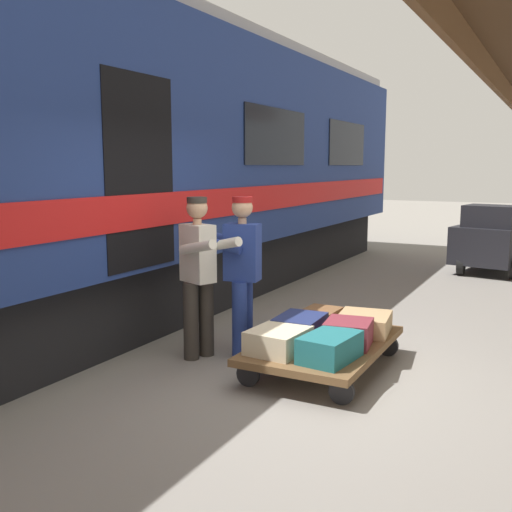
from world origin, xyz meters
The scene contains 12 objects.
ground_plane centered at (0.00, 0.00, 0.00)m, with size 60.00×60.00×0.00m, color gray.
train_car centered at (3.44, 0.00, 2.06)m, with size 3.02×18.48×4.00m.
luggage_cart centered at (0.07, -0.43, 0.25)m, with size 1.13×1.84×0.29m.
suitcase_cream_canvas centered at (0.32, 0.08, 0.40)m, with size 0.47×0.55×0.22m, color beige.
suitcase_brown_leather centered at (0.32, -0.94, 0.38)m, with size 0.36×0.57×0.18m, color brown.
suitcase_burgundy_valise centered at (-0.19, -0.43, 0.41)m, with size 0.43×0.45×0.24m, color maroon.
suitcase_navy_fabric centered at (0.32, -0.43, 0.41)m, with size 0.42×0.54×0.23m, color navy.
suitcase_tan_vintage centered at (-0.19, -0.94, 0.39)m, with size 0.51×0.58×0.19m, color tan.
suitcase_teal_softside centered at (-0.19, 0.08, 0.41)m, with size 0.39×0.60×0.24m, color #1E666B.
porter_in_overalls centered at (1.03, -0.47, 0.93)m, with size 0.71×0.51×1.70m.
porter_by_door centered at (1.37, -0.19, 0.93)m, with size 0.74×0.58×1.70m.
baggage_tug centered at (-0.78, -7.01, 0.63)m, with size 1.39×1.87×1.30m.
Camera 1 is at (-1.96, 4.89, 2.02)m, focal length 41.39 mm.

